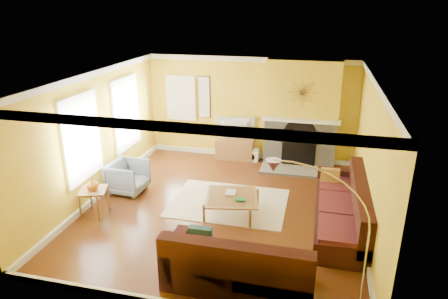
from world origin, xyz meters
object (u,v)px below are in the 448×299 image
(armchair, at_px, (128,177))
(side_table, at_px, (94,202))
(sectional_sofa, at_px, (279,212))
(coffee_table, at_px, (232,205))
(arc_lamp, at_px, (321,240))
(media_console, at_px, (235,149))

(armchair, relative_size, side_table, 1.41)
(sectional_sofa, distance_m, coffee_table, 1.15)
(side_table, bearing_deg, sectional_sofa, 2.44)
(sectional_sofa, relative_size, side_table, 7.20)
(sectional_sofa, height_order, arc_lamp, arc_lamp)
(armchair, distance_m, arc_lamp, 4.99)
(sectional_sofa, height_order, side_table, sectional_sofa)
(coffee_table, distance_m, armchair, 2.50)
(sectional_sofa, bearing_deg, media_console, 114.14)
(armchair, bearing_deg, sectional_sofa, -102.09)
(coffee_table, height_order, armchair, armchair)
(sectional_sofa, xyz_separation_m, media_console, (-1.57, 3.50, -0.17))
(coffee_table, xyz_separation_m, armchair, (-2.46, 0.43, 0.16))
(coffee_table, bearing_deg, armchair, 170.13)
(armchair, bearing_deg, side_table, 174.04)
(sectional_sofa, distance_m, armchair, 3.58)
(coffee_table, relative_size, side_table, 1.82)
(sectional_sofa, relative_size, media_console, 3.96)
(coffee_table, bearing_deg, media_console, 100.89)
(media_console, bearing_deg, side_table, -119.50)
(armchair, height_order, arc_lamp, arc_lamp)
(armchair, bearing_deg, media_console, -33.18)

